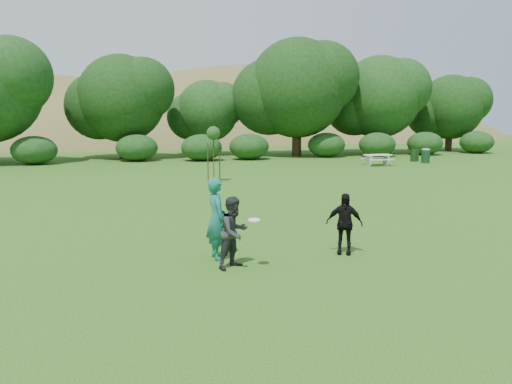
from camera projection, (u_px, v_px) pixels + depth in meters
The scene contains 11 objects.
ground at pixel (286, 253), 12.48m from camera, with size 120.00×120.00×0.00m, color #19470C.
player_teal at pixel (216, 219), 11.87m from camera, with size 0.72×0.47×1.96m, color #186C5C.
player_grey at pixel (234, 232), 11.20m from camera, with size 0.79×0.62×1.63m, color #292A2C.
player_black at pixel (344, 224), 12.33m from camera, with size 0.90×0.37×1.53m, color black.
trash_can_near at pixel (415, 155), 36.86m from camera, with size 0.60×0.60×0.90m, color #163814.
frisbee at pixel (254, 220), 11.01m from camera, with size 0.27×0.27×0.05m.
sapling at pixel (213, 135), 25.18m from camera, with size 0.70×0.70×2.85m.
picnic_table at pixel (378, 158), 33.78m from camera, with size 1.80×1.48×0.76m.
trash_can_lidded at pixel (426, 155), 35.60m from camera, with size 0.60×0.60×1.05m.
hillside at pixel (150, 212), 79.64m from camera, with size 150.00×72.00×52.00m.
tree_row at pixel (214, 96), 39.96m from camera, with size 53.92×10.38×9.62m.
Camera 1 is at (-3.77, -11.51, 3.44)m, focal length 35.00 mm.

